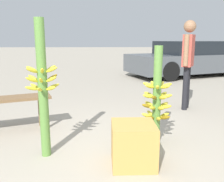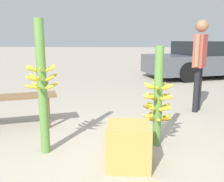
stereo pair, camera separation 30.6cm
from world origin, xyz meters
The scene contains 7 objects.
ground_plane centered at (0.00, 0.00, 0.00)m, with size 80.00×80.00×0.00m, color #A89E8C.
banana_stalk_left centered at (-0.69, 0.21, 0.80)m, with size 0.38×0.39×1.55m.
banana_stalk_center centered at (0.65, 0.52, 0.60)m, with size 0.38×0.38×1.25m.
vendor_person centered at (1.57, 2.13, 1.02)m, with size 0.34×0.52×1.67m.
market_bench centered at (-1.55, 0.90, 0.43)m, with size 1.56×0.86×0.52m.
parked_car centered at (3.13, 6.60, 0.62)m, with size 4.75×3.23×1.26m.
produce_crate centered at (0.30, -0.04, 0.23)m, with size 0.46×0.46×0.46m.
Camera 2 is at (0.29, -2.51, 1.33)m, focal length 40.00 mm.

